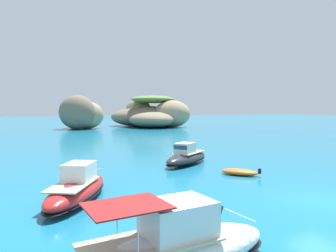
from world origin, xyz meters
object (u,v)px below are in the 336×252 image
object	(u,v)px
motorboat_red	(77,188)
motorboat_charcoal	(187,157)
dinghy_tender	(240,172)
motorboat_white	(168,251)
islet_large	(151,116)
islet_small	(81,115)

from	to	relation	value
motorboat_red	motorboat_charcoal	bearing A→B (deg)	34.34
dinghy_tender	motorboat_white	bearing A→B (deg)	-135.79
motorboat_charcoal	motorboat_white	world-z (taller)	motorboat_white
islet_large	islet_small	bearing A→B (deg)	-172.95
motorboat_white	motorboat_red	bearing A→B (deg)	98.94
islet_small	dinghy_tender	bearing A→B (deg)	-87.62
motorboat_white	motorboat_red	xyz separation A→B (m)	(-1.32, 8.41, -0.07)
islet_large	dinghy_tender	world-z (taller)	islet_large
islet_small	motorboat_red	distance (m)	59.52
islet_small	motorboat_white	size ratio (longest dim) A/B	2.01
islet_small	motorboat_charcoal	bearing A→B (deg)	-88.97
motorboat_red	islet_large	bearing A→B (deg)	65.32
motorboat_red	dinghy_tender	bearing A→B (deg)	7.38
motorboat_white	dinghy_tender	distance (m)	14.21
motorboat_red	dinghy_tender	world-z (taller)	motorboat_red
islet_small	motorboat_red	size ratio (longest dim) A/B	2.22
islet_large	motorboat_charcoal	xyz separation A→B (m)	(-18.02, -54.23, -2.35)
motorboat_charcoal	motorboat_white	size ratio (longest dim) A/B	0.86
motorboat_white	dinghy_tender	xyz separation A→B (m)	(10.18, 9.90, -0.49)
islet_small	motorboat_white	xyz separation A→B (m)	(-7.80, -67.17, -2.49)
islet_large	dinghy_tender	distance (m)	61.94
motorboat_charcoal	islet_small	bearing A→B (deg)	91.03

